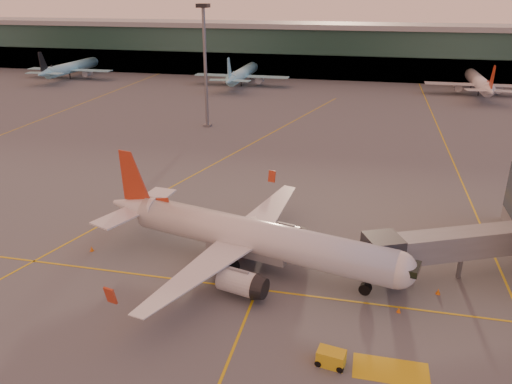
% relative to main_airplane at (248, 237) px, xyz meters
% --- Properties ---
extents(ground, '(600.00, 600.00, 0.00)m').
position_rel_main_airplane_xyz_m(ground, '(-2.99, -9.38, -3.58)').
color(ground, '#4C4F54').
rests_on(ground, ground).
extents(taxi_markings, '(100.12, 173.00, 0.01)m').
position_rel_main_airplane_xyz_m(taxi_markings, '(-10.31, 35.11, -3.57)').
color(taxi_markings, gold).
rests_on(taxi_markings, ground).
extents(terminal, '(400.00, 20.00, 17.60)m').
position_rel_main_airplane_xyz_m(terminal, '(-2.99, 132.41, 5.18)').
color(terminal, '#19382D').
rests_on(terminal, ground).
extents(mast_west_near, '(2.40, 2.40, 25.60)m').
position_rel_main_airplane_xyz_m(mast_west_near, '(-22.99, 56.62, 11.29)').
color(mast_west_near, slate).
rests_on(mast_west_near, ground).
extents(distant_aircraft_row, '(290.00, 34.00, 13.00)m').
position_rel_main_airplane_xyz_m(distant_aircraft_row, '(-23.99, 108.62, -3.58)').
color(distant_aircraft_row, '#8AD7E7').
rests_on(distant_aircraft_row, ground).
extents(main_airplane, '(36.03, 32.81, 11.01)m').
position_rel_main_airplane_xyz_m(main_airplane, '(0.00, 0.00, 0.00)').
color(main_airplane, silver).
rests_on(main_airplane, ground).
extents(jet_bridge, '(21.38, 11.89, 5.58)m').
position_rel_main_airplane_xyz_m(jet_bridge, '(23.46, 3.21, 0.21)').
color(jet_bridge, slate).
rests_on(jet_bridge, ground).
extents(catering_truck, '(5.56, 4.04, 3.96)m').
position_rel_main_airplane_xyz_m(catering_truck, '(-1.99, 2.48, -1.32)').
color(catering_truck, red).
rests_on(catering_truck, ground).
extents(gpu_cart, '(2.50, 1.75, 1.35)m').
position_rel_main_airplane_xyz_m(gpu_cart, '(10.24, -13.78, -2.92)').
color(gpu_cart, gold).
rests_on(gpu_cart, ground).
extents(pushback_tug, '(3.33, 2.58, 1.52)m').
position_rel_main_airplane_xyz_m(pushback_tug, '(15.65, 4.72, -2.96)').
color(pushback_tug, black).
rests_on(pushback_tug, ground).
extents(cone_nose, '(0.46, 0.46, 0.58)m').
position_rel_main_airplane_xyz_m(cone_nose, '(19.87, -1.17, -3.30)').
color(cone_nose, orange).
rests_on(cone_nose, ground).
extents(cone_tail, '(0.46, 0.46, 0.59)m').
position_rel_main_airplane_xyz_m(cone_tail, '(-18.57, -0.79, -3.29)').
color(cone_tail, orange).
rests_on(cone_tail, ground).
extents(cone_wing_left, '(0.43, 0.43, 0.55)m').
position_rel_main_airplane_xyz_m(cone_wing_left, '(0.08, 17.44, -3.31)').
color(cone_wing_left, orange).
rests_on(cone_wing_left, ground).
extents(cone_fwd, '(0.41, 0.41, 0.52)m').
position_rel_main_airplane_xyz_m(cone_fwd, '(15.91, -5.19, -3.33)').
color(cone_fwd, orange).
rests_on(cone_fwd, ground).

